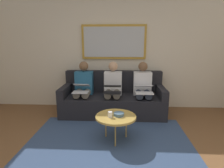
{
  "coord_description": "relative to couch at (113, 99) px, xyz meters",
  "views": [
    {
      "loc": [
        -0.19,
        1.89,
        1.58
      ],
      "look_at": [
        0.0,
        -1.7,
        0.75
      ],
      "focal_mm": 30.24,
      "sensor_mm": 36.0,
      "label": 1
    }
  ],
  "objects": [
    {
      "name": "cup",
      "position": [
        -0.01,
        1.26,
        0.15
      ],
      "size": [
        0.07,
        0.07,
        0.09
      ],
      "primitive_type": "cylinder",
      "color": "silver",
      "rests_on": "coffee_table"
    },
    {
      "name": "area_rug",
      "position": [
        0.0,
        1.27,
        -0.31
      ],
      "size": [
        2.6,
        1.8,
        0.01
      ],
      "primitive_type": "cube",
      "color": "#33476B",
      "rests_on": "ground_plane"
    },
    {
      "name": "person_right",
      "position": [
        0.64,
        0.07,
        0.3
      ],
      "size": [
        0.38,
        0.58,
        1.14
      ],
      "color": "#235B84",
      "rests_on": "couch"
    },
    {
      "name": "bowl",
      "position": [
        -0.15,
        1.2,
        0.13
      ],
      "size": [
        0.17,
        0.17,
        0.05
      ],
      "primitive_type": "cylinder",
      "color": "slate",
      "rests_on": "coffee_table"
    },
    {
      "name": "wall_rear",
      "position": [
        0.0,
        -0.48,
        0.99
      ],
      "size": [
        6.0,
        0.12,
        2.6
      ],
      "primitive_type": "cube",
      "color": "beige",
      "rests_on": "ground_plane"
    },
    {
      "name": "person_middle",
      "position": [
        0.0,
        0.07,
        0.3
      ],
      "size": [
        0.38,
        0.58,
        1.14
      ],
      "color": "silver",
      "rests_on": "couch"
    },
    {
      "name": "coffee_table",
      "position": [
        -0.1,
        1.22,
        0.09
      ],
      "size": [
        0.65,
        0.65,
        0.42
      ],
      "color": "tan",
      "rests_on": "ground_plane"
    },
    {
      "name": "laptop_black",
      "position": [
        0.0,
        0.31,
        0.31
      ],
      "size": [
        0.35,
        0.34,
        0.15
      ],
      "color": "black"
    },
    {
      "name": "framed_mirror",
      "position": [
        0.0,
        -0.39,
        1.24
      ],
      "size": [
        1.47,
        0.05,
        0.77
      ],
      "color": "#B7892D"
    },
    {
      "name": "laptop_white",
      "position": [
        -0.64,
        0.31,
        0.32
      ],
      "size": [
        0.35,
        0.36,
        0.16
      ],
      "color": "white"
    },
    {
      "name": "couch",
      "position": [
        0.0,
        0.0,
        0.0
      ],
      "size": [
        2.2,
        0.9,
        0.9
      ],
      "color": "black",
      "rests_on": "ground_plane"
    },
    {
      "name": "laptop_silver",
      "position": [
        0.64,
        0.3,
        0.32
      ],
      "size": [
        0.31,
        0.38,
        0.16
      ],
      "color": "silver"
    },
    {
      "name": "person_left",
      "position": [
        -0.64,
        0.07,
        0.3
      ],
      "size": [
        0.38,
        0.58,
        1.14
      ],
      "color": "silver",
      "rests_on": "couch"
    }
  ]
}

